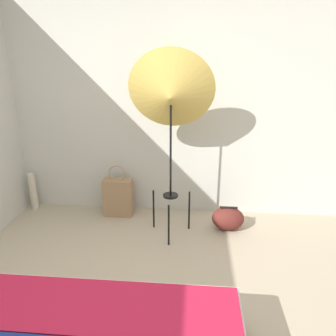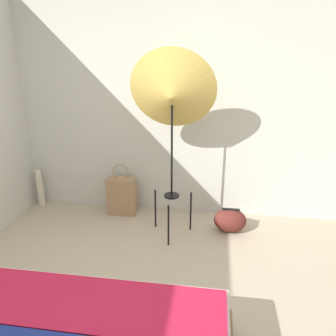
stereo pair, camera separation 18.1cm
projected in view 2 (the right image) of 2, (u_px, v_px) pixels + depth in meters
The scene contains 5 objects.
wall_back at pixel (153, 107), 3.83m from camera, with size 8.00×0.05×2.60m.
photo_umbrella at pixel (172, 95), 3.14m from camera, with size 0.86×0.49×1.96m.
tote_bag at pixel (122, 196), 4.03m from camera, with size 0.35×0.18×0.64m.
duffel_bag at pixel (230, 220), 3.66m from camera, with size 0.36×0.27×0.28m.
paper_roll at pixel (40, 188), 4.26m from camera, with size 0.09×0.09×0.47m.
Camera 2 is at (0.73, -1.55, 1.93)m, focal length 35.00 mm.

